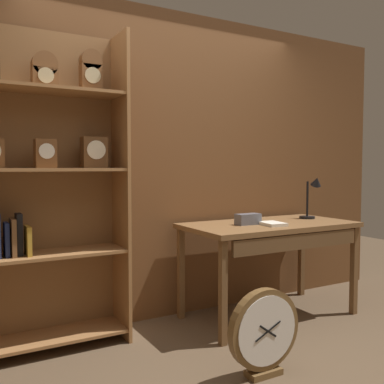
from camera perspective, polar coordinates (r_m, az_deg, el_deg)
ground_plane at (r=2.92m, az=9.40°, el=-22.88°), size 10.00×10.00×0.00m
back_wood_panel at (r=3.71m, az=-2.97°, el=3.55°), size 4.80×0.05×2.60m
bookshelf at (r=3.17m, az=-19.11°, el=1.10°), size 1.10×0.36×2.26m
workbench at (r=3.74m, az=10.42°, el=-5.33°), size 1.47×0.75×0.81m
desk_lamp at (r=4.13m, az=15.61°, el=-0.39°), size 0.20×0.19×0.40m
toolbox_small at (r=3.61m, az=7.40°, el=-3.57°), size 0.21×0.10×0.09m
open_repair_manual at (r=3.60m, az=10.56°, el=-4.14°), size 0.18×0.24×0.02m
round_clock_large at (r=2.82m, az=9.51°, el=-17.74°), size 0.50×0.11×0.54m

